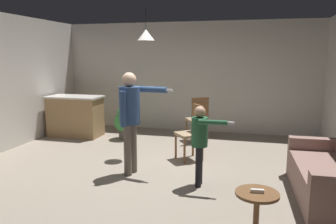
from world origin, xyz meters
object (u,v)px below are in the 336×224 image
Objects in this scene: couch_floral at (335,176)px; kitchen_counter at (75,116)px; dining_chair_near_wall at (193,130)px; potted_plant_corner at (125,121)px; spare_remote_on_table at (257,191)px; person_child at (200,137)px; side_table_by_couch at (256,210)px; dining_chair_by_counter at (198,117)px; person_adult at (130,112)px.

couch_floral is 1.45× the size of kitchen_counter.
kitchen_counter is at bearing 32.16° from dining_chair_near_wall.
dining_chair_near_wall is at bearing -19.72° from kitchen_counter.
dining_chair_near_wall reaches higher than potted_plant_corner.
dining_chair_near_wall is at bearing -31.97° from potted_plant_corner.
dining_chair_near_wall is 7.69× the size of spare_remote_on_table.
person_child is 1.52m from spare_remote_on_table.
side_table_by_couch is 0.52× the size of dining_chair_by_counter.
kitchen_counter is at bearing -179.05° from potted_plant_corner.
couch_floral is 1.82× the size of dining_chair_near_wall.
potted_plant_corner is (-1.65, -0.16, -0.12)m from dining_chair_by_counter.
couch_floral is at bearing -158.50° from dining_chair_near_wall.
person_adult reaches higher than dining_chair_near_wall.
couch_floral is at bearing 50.94° from side_table_by_couch.
person_adult is 2.40m from dining_chair_by_counter.
spare_remote_on_table is (0.78, -1.29, -0.19)m from person_child.
spare_remote_on_table is (1.91, -1.50, -0.47)m from person_adult.
person_adult is (-2.92, 0.25, 0.68)m from couch_floral.
couch_floral is 3.34m from dining_chair_by_counter.
potted_plant_corner is at bearing -145.57° from person_adult.
spare_remote_on_table is (-1.01, -1.25, 0.21)m from couch_floral.
potted_plant_corner is at bearing 19.91° from dining_chair_near_wall.
person_child is 1.17× the size of dining_chair_near_wall.
dining_chair_by_counter is at bearing 39.99° from couch_floral.
side_table_by_couch is 0.21m from spare_remote_on_table.
person_child is at bearing 121.07° from spare_remote_on_table.
person_adult reaches higher than kitchen_counter.
person_child is at bearing 87.29° from couch_floral.
person_child is at bearing 156.73° from dining_chair_near_wall.
side_table_by_couch is 2.52m from person_adult.
kitchen_counter is (-5.10, 2.31, 0.15)m from couch_floral.
dining_chair_by_counter reaches higher than kitchen_counter.
spare_remote_on_table is (1.10, -2.49, -0.01)m from dining_chair_near_wall.
kitchen_counter is at bearing -123.19° from person_adult.
dining_chair_near_wall is (0.10, -1.26, 0.00)m from dining_chair_by_counter.
kitchen_counter is 1.26× the size of dining_chair_near_wall.
kitchen_counter is at bearing -124.67° from person_child.
person_child is 3.10m from potted_plant_corner.
spare_remote_on_table is (0.00, -0.01, 0.21)m from side_table_by_couch.
couch_floral is 3.50× the size of side_table_by_couch.
person_child is 2.50m from dining_chair_by_counter.
dining_chair_near_wall is (-0.32, 1.20, -0.18)m from person_child.
couch_floral is at bearing 95.42° from person_adult.
kitchen_counter is 1.07× the size of person_child.
person_child is 1.17× the size of dining_chair_by_counter.
kitchen_counter is 4.02m from person_child.
dining_chair_by_counter is at bearing -33.42° from dining_chair_near_wall.
couch_floral is at bearing -24.35° from kitchen_counter.
couch_floral is 14.02× the size of spare_remote_on_table.
kitchen_counter is at bearing 139.00° from side_table_by_couch.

